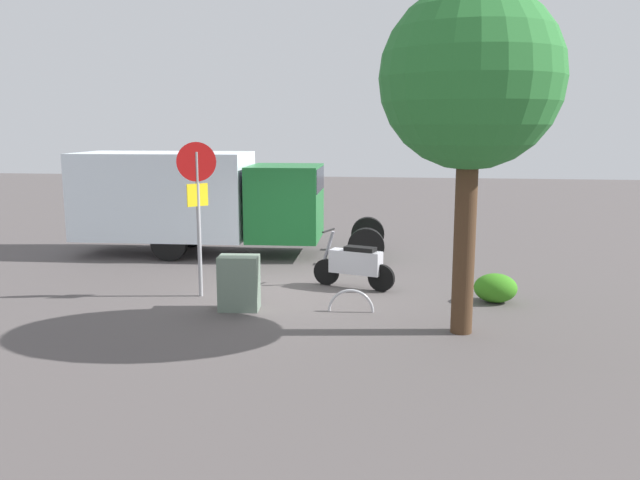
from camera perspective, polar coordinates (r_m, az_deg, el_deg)
The scene contains 8 objects.
ground_plane at distance 13.42m, azimuth -1.76°, elevation -4.46°, with size 60.00×60.00×0.00m, color #524B4B.
box_truck_near at distance 17.26m, azimuth -10.31°, elevation 3.78°, with size 8.08×2.50×2.67m.
motorcycle at distance 13.51m, azimuth 3.09°, elevation -2.10°, with size 1.75×0.79×1.20m.
stop_sign at distance 12.83m, azimuth -10.71°, elevation 3.93°, with size 0.71×0.33×3.05m.
street_tree at distance 10.54m, azimuth 13.11°, elevation 13.50°, with size 2.84×2.84×5.50m.
utility_cabinet at distance 12.03m, azimuth -7.13°, elevation -3.76°, with size 0.73×0.48×1.01m, color slate.
bike_rack_hoop at distance 11.94m, azimuth 2.74°, elevation -6.31°, with size 0.85×0.85×0.05m, color #B7B7BC.
shrub_near_sign at distance 12.93m, azimuth 15.17°, elevation -4.09°, with size 0.82×0.67×0.56m, color #37821D.
Camera 1 is at (-2.17, 12.81, 3.36)m, focal length 36.41 mm.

